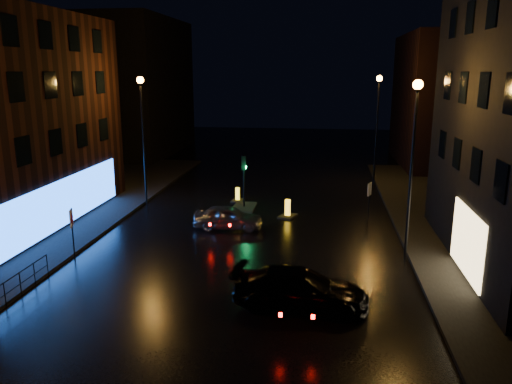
% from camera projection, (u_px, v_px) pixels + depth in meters
% --- Properties ---
extents(ground, '(120.00, 120.00, 0.00)m').
position_uv_depth(ground, '(218.00, 308.00, 18.92)').
color(ground, black).
rests_on(ground, ground).
extents(pavement_left, '(12.00, 44.00, 0.15)m').
position_uv_depth(pavement_left, '(6.00, 227.00, 28.41)').
color(pavement_left, black).
rests_on(pavement_left, ground).
extents(building_far_left, '(8.00, 16.00, 14.00)m').
position_uv_depth(building_far_left, '(137.00, 87.00, 53.01)').
color(building_far_left, black).
rests_on(building_far_left, ground).
extents(building_far_right, '(8.00, 14.00, 12.00)m').
position_uv_depth(building_far_right, '(446.00, 101.00, 46.34)').
color(building_far_right, black).
rests_on(building_far_right, ground).
extents(street_lamp_lfar, '(0.44, 0.44, 8.37)m').
position_uv_depth(street_lamp_lfar, '(142.00, 121.00, 32.08)').
color(street_lamp_lfar, black).
rests_on(street_lamp_lfar, ground).
extents(street_lamp_rnear, '(0.44, 0.44, 8.37)m').
position_uv_depth(street_lamp_rnear, '(413.00, 144.00, 22.35)').
color(street_lamp_rnear, black).
rests_on(street_lamp_rnear, ground).
extents(street_lamp_rfar, '(0.44, 0.44, 8.37)m').
position_uv_depth(street_lamp_rfar, '(377.00, 113.00, 37.75)').
color(street_lamp_rfar, black).
rests_on(street_lamp_rfar, ground).
extents(traffic_signal, '(1.40, 2.40, 3.45)m').
position_uv_depth(traffic_signal, '(244.00, 201.00, 32.43)').
color(traffic_signal, black).
rests_on(traffic_signal, ground).
extents(guard_railing, '(0.05, 6.04, 1.00)m').
position_uv_depth(guard_railing, '(4.00, 289.00, 18.81)').
color(guard_railing, black).
rests_on(guard_railing, ground).
extents(silver_hatchback, '(3.94, 1.69, 1.32)m').
position_uv_depth(silver_hatchback, '(228.00, 217.00, 28.22)').
color(silver_hatchback, '#A0A1A7').
rests_on(silver_hatchback, ground).
extents(dark_sedan, '(5.27, 2.47, 1.49)m').
position_uv_depth(dark_sedan, '(300.00, 289.00, 18.79)').
color(dark_sedan, black).
rests_on(dark_sedan, ground).
extents(bollard_near, '(1.23, 1.48, 1.11)m').
position_uv_depth(bollard_near, '(288.00, 213.00, 30.52)').
color(bollard_near, black).
rests_on(bollard_near, ground).
extents(bollard_far, '(0.85, 1.16, 0.94)m').
position_uv_depth(bollard_far, '(238.00, 198.00, 34.26)').
color(bollard_far, black).
rests_on(bollard_far, ground).
extents(road_sign_left, '(0.24, 0.59, 2.50)m').
position_uv_depth(road_sign_left, '(72.00, 223.00, 23.18)').
color(road_sign_left, black).
rests_on(road_sign_left, ground).
extents(road_sign_right, '(0.28, 0.53, 2.30)m').
position_uv_depth(road_sign_right, '(369.00, 193.00, 29.45)').
color(road_sign_right, black).
rests_on(road_sign_right, ground).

